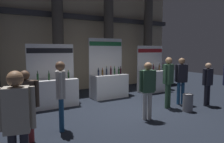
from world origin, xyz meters
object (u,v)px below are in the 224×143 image
visitor_0 (17,118)px  visitor_5 (26,100)px  visitor_4 (148,86)px  visitor_7 (61,90)px  exhibitor_booth_2 (154,79)px  exhibitor_booth_0 (54,90)px  trash_bin (188,103)px  exhibitor_booth_1 (109,83)px  visitor_2 (181,77)px  visitor_1 (168,78)px  visitor_6 (208,81)px

visitor_0 → visitor_5: bearing=91.7°
visitor_4 → visitor_7: visitor_7 is taller
exhibitor_booth_2 → visitor_5: (-6.23, -2.74, 0.35)m
exhibitor_booth_0 → exhibitor_booth_2: (4.92, 0.16, 0.01)m
trash_bin → visitor_5: 5.03m
visitor_0 → exhibitor_booth_2: bearing=47.1°
visitor_5 → exhibitor_booth_1: bearing=-112.6°
visitor_2 → visitor_5: (-5.49, -0.44, -0.10)m
visitor_1 → visitor_2: 0.79m
visitor_0 → visitor_1: 5.38m
exhibitor_booth_2 → trash_bin: bearing=-112.3°
visitor_4 → visitor_5: bearing=-165.9°
visitor_5 → visitor_7: visitor_7 is taller
trash_bin → exhibitor_booth_1: bearing=111.8°
exhibitor_booth_2 → trash_bin: exhibitor_booth_2 is taller
exhibitor_booth_0 → visitor_5: (-1.31, -2.58, 0.36)m
visitor_5 → visitor_1: bearing=-145.3°
trash_bin → visitor_6: bearing=5.3°
exhibitor_booth_0 → visitor_7: exhibitor_booth_0 is taller
exhibitor_booth_2 → visitor_4: size_ratio=1.32×
exhibitor_booth_0 → exhibitor_booth_1: 2.44m
exhibitor_booth_0 → visitor_7: 2.42m
visitor_1 → visitor_2: size_ratio=1.02×
visitor_7 → visitor_6: bearing=-77.2°
exhibitor_booth_0 → exhibitor_booth_1: size_ratio=0.89×
visitor_7 → exhibitor_booth_2: bearing=-47.5°
exhibitor_booth_2 → visitor_0: (-6.57, -4.28, 0.45)m
exhibitor_booth_0 → visitor_0: exhibitor_booth_0 is taller
visitor_0 → visitor_7: bearing=70.2°
exhibitor_booth_0 → exhibitor_booth_2: 4.92m
exhibitor_booth_1 → visitor_7: size_ratio=1.43×
exhibitor_booth_1 → visitor_0: exhibitor_booth_1 is taller
visitor_0 → exhibitor_booth_1: bearing=60.8°
trash_bin → visitor_1: visitor_1 is taller
visitor_2 → visitor_5: visitor_2 is taller
exhibitor_booth_1 → visitor_1: size_ratio=1.42×
visitor_6 → exhibitor_booth_0: bearing=149.9°
exhibitor_booth_0 → visitor_1: bearing=-33.5°
exhibitor_booth_2 → visitor_2: size_ratio=1.28×
visitor_2 → visitor_4: visitor_2 is taller
visitor_4 → visitor_6: size_ratio=1.07×
exhibitor_booth_1 → exhibitor_booth_2: bearing=-1.2°
visitor_2 → visitor_6: (0.67, -0.64, -0.14)m
visitor_6 → trash_bin: bearing=-175.0°
visitor_5 → visitor_7: (0.86, 0.25, 0.10)m
visitor_2 → visitor_5: size_ratio=1.09×
visitor_4 → visitor_7: size_ratio=0.96×
exhibitor_booth_1 → visitor_4: exhibitor_booth_1 is taller
exhibitor_booth_1 → exhibitor_booth_0: bearing=-175.0°
trash_bin → visitor_5: (-4.98, 0.30, 0.66)m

